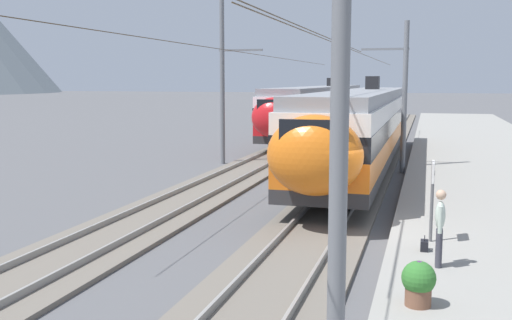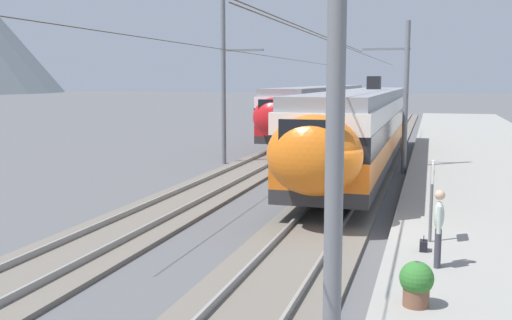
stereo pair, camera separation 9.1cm
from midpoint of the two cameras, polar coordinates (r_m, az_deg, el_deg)
The scene contains 12 objects.
ground_plane at distance 17.08m, azimuth 9.27°, elevation -7.11°, with size 400.00×400.00×0.00m, color #565659.
track_near at distance 17.21m, azimuth 5.93°, elevation -6.70°, with size 120.00×3.00×0.28m.
track_far at distance 18.86m, azimuth -10.11°, elevation -5.51°, with size 120.00×3.00×0.28m.
train_near_platform at distance 28.81m, azimuth 10.44°, elevation 3.34°, with size 26.70×2.96×4.27m.
train_far_track at distance 47.85m, azimuth 6.49°, elevation 5.09°, with size 31.58×2.87×4.27m.
catenary_mast_west at distance 7.55m, azimuth 7.07°, elevation 6.39°, with size 39.07×2.19×8.02m.
catenary_mast_mid at distance 28.44m, azimuth 13.99°, elevation 6.21°, with size 39.07×2.19×7.03m.
catenary_mast_far_side at distance 30.77m, azimuth -2.83°, elevation 7.72°, with size 39.07×2.30×8.49m.
platform_sign at distance 15.29m, azimuth 16.71°, elevation -2.15°, with size 0.70×0.08×2.02m.
passenger_walking at distance 13.38m, azimuth 17.32°, elevation -5.89°, with size 0.53×0.22×1.69m.
handbag_beside_passenger at distance 14.72m, azimuth 15.95°, elevation -7.90°, with size 0.32×0.18×0.37m.
potted_plant_platform_edge at distance 11.14m, azimuth 15.38°, elevation -11.17°, with size 0.61×0.61×0.82m.
Camera 2 is at (-16.39, -2.04, 4.32)m, focal length 41.68 mm.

